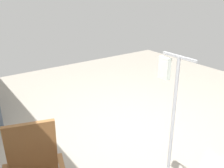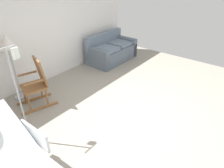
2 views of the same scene
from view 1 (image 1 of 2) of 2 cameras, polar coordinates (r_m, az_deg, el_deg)
The scene contains 1 object.
ground_plane at distance 4.13m, azimuth 5.15°, elevation -9.71°, with size 7.41×7.41×0.00m, color gray.
Camera 1 is at (-2.66, 2.33, 2.13)m, focal length 41.10 mm.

